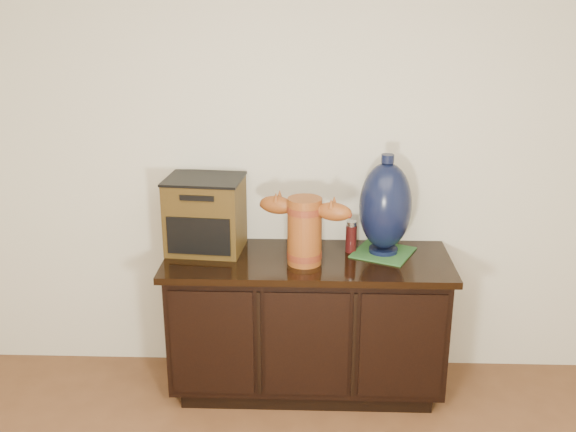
{
  "coord_description": "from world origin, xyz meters",
  "views": [
    {
      "loc": [
        0.01,
        -0.95,
        2.07
      ],
      "look_at": [
        -0.1,
        2.18,
        1.0
      ],
      "focal_mm": 42.0,
      "sensor_mm": 36.0,
      "label": 1
    }
  ],
  "objects_px": {
    "spray_can": "(351,237)",
    "lamp_base": "(385,207)",
    "terracotta_vessel": "(305,227)",
    "tv_radio": "(205,214)",
    "sideboard": "(307,323)"
  },
  "relations": [
    {
      "from": "sideboard",
      "to": "lamp_base",
      "type": "relative_size",
      "value": 2.82
    },
    {
      "from": "terracotta_vessel",
      "to": "spray_can",
      "type": "relative_size",
      "value": 2.85
    },
    {
      "from": "terracotta_vessel",
      "to": "spray_can",
      "type": "height_order",
      "value": "terracotta_vessel"
    },
    {
      "from": "terracotta_vessel",
      "to": "spray_can",
      "type": "distance_m",
      "value": 0.31
    },
    {
      "from": "tv_radio",
      "to": "lamp_base",
      "type": "height_order",
      "value": "lamp_base"
    },
    {
      "from": "lamp_base",
      "to": "spray_can",
      "type": "relative_size",
      "value": 3.09
    },
    {
      "from": "sideboard",
      "to": "tv_radio",
      "type": "bearing_deg",
      "value": 168.5
    },
    {
      "from": "tv_radio",
      "to": "spray_can",
      "type": "bearing_deg",
      "value": 4.96
    },
    {
      "from": "spray_can",
      "to": "lamp_base",
      "type": "bearing_deg",
      "value": -5.71
    },
    {
      "from": "terracotta_vessel",
      "to": "lamp_base",
      "type": "height_order",
      "value": "lamp_base"
    },
    {
      "from": "terracotta_vessel",
      "to": "tv_radio",
      "type": "relative_size",
      "value": 1.15
    },
    {
      "from": "terracotta_vessel",
      "to": "lamp_base",
      "type": "bearing_deg",
      "value": 38.63
    },
    {
      "from": "lamp_base",
      "to": "tv_radio",
      "type": "bearing_deg",
      "value": 178.6
    },
    {
      "from": "sideboard",
      "to": "spray_can",
      "type": "bearing_deg",
      "value": 24.46
    },
    {
      "from": "tv_radio",
      "to": "spray_can",
      "type": "distance_m",
      "value": 0.77
    }
  ]
}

